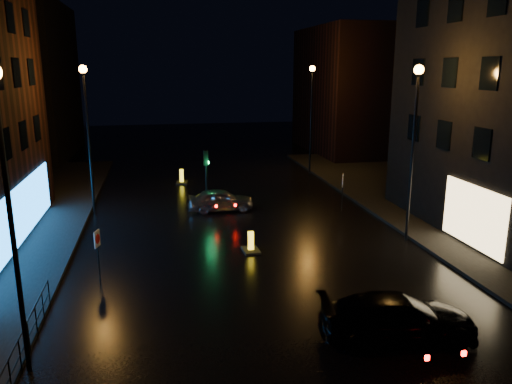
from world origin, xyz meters
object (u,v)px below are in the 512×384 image
silver_hatchback (221,200)px  road_sign_left (97,243)px  dark_sedan (398,318)px  road_sign_right (343,183)px  bollard_far (182,180)px  bollard_near (251,247)px  traffic_signal (207,198)px

silver_hatchback → road_sign_left: road_sign_left is taller
dark_sedan → road_sign_right: road_sign_right is taller
silver_hatchback → road_sign_right: road_sign_right is taller
bollard_far → silver_hatchback: bearing=-68.4°
dark_sedan → bollard_near: size_ratio=4.38×
road_sign_right → bollard_near: bearing=63.9°
bollard_near → road_sign_right: (6.48, 5.45, 1.47)m
silver_hatchback → road_sign_right: 7.22m
silver_hatchback → bollard_far: size_ratio=3.02×
traffic_signal → bollard_near: bearing=-81.4°
silver_hatchback → bollard_near: bearing=-174.9°
dark_sedan → bollard_near: dark_sedan is taller
dark_sedan → road_sign_left: 11.65m
bollard_far → road_sign_left: 17.06m
bollard_far → traffic_signal: bearing=-72.1°
bollard_far → road_sign_right: road_sign_right is taller
silver_hatchback → dark_sedan: 15.77m
silver_hatchback → road_sign_left: 10.69m
traffic_signal → road_sign_right: bearing=-18.6°
bollard_far → road_sign_right: 12.87m
traffic_signal → silver_hatchback: 1.30m
traffic_signal → road_sign_left: bearing=-118.2°
dark_sedan → road_sign_right: size_ratio=2.19×
road_sign_left → silver_hatchback: bearing=72.9°
road_sign_left → road_sign_right: size_ratio=0.91×
dark_sedan → road_sign_left: size_ratio=2.41×
traffic_signal → bollard_near: 8.14m
silver_hatchback → dark_sedan: bearing=-165.9°
silver_hatchback → traffic_signal: bearing=34.0°
silver_hatchback → bollard_far: 7.94m
traffic_signal → silver_hatchback: bearing=-56.8°
road_sign_left → bollard_near: bearing=33.0°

